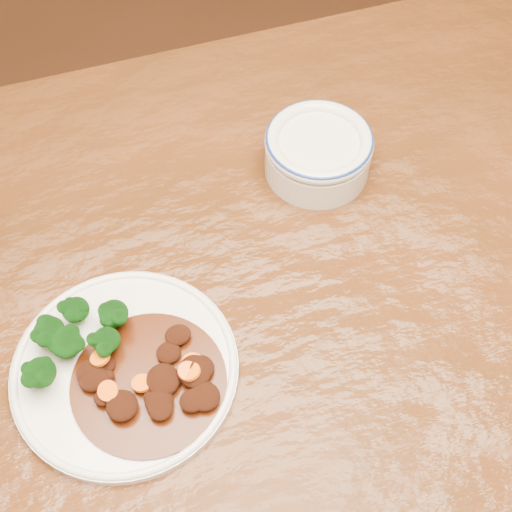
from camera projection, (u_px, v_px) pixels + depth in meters
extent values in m
plane|color=#472211|center=(287.00, 486.00, 1.43)|extent=(4.00, 4.00, 0.00)
cube|color=#4E230D|center=(310.00, 305.00, 0.82)|extent=(1.53, 0.94, 0.04)
cylinder|color=white|center=(125.00, 370.00, 0.75)|extent=(0.24, 0.24, 0.01)
torus|color=white|center=(125.00, 368.00, 0.74)|extent=(0.24, 0.24, 0.01)
cylinder|color=#6F974E|center=(53.00, 339.00, 0.75)|extent=(0.01, 0.01, 0.01)
ellipsoid|color=black|center=(49.00, 331.00, 0.74)|extent=(0.03, 0.03, 0.03)
cylinder|color=#6F974E|center=(45.00, 380.00, 0.73)|extent=(0.01, 0.01, 0.01)
ellipsoid|color=black|center=(40.00, 372.00, 0.71)|extent=(0.03, 0.03, 0.03)
cylinder|color=#6F974E|center=(79.00, 317.00, 0.77)|extent=(0.01, 0.01, 0.01)
ellipsoid|color=black|center=(76.00, 310.00, 0.75)|extent=(0.03, 0.03, 0.02)
cylinder|color=#6F974E|center=(70.00, 351.00, 0.74)|extent=(0.01, 0.01, 0.01)
ellipsoid|color=black|center=(67.00, 343.00, 0.73)|extent=(0.03, 0.03, 0.03)
cylinder|color=#6F974E|center=(109.00, 347.00, 0.75)|extent=(0.01, 0.01, 0.01)
ellipsoid|color=black|center=(106.00, 340.00, 0.73)|extent=(0.03, 0.03, 0.02)
cylinder|color=#6F974E|center=(116.00, 321.00, 0.76)|extent=(0.01, 0.01, 0.01)
ellipsoid|color=black|center=(114.00, 314.00, 0.75)|extent=(0.03, 0.03, 0.03)
cylinder|color=#421C07|center=(149.00, 383.00, 0.73)|extent=(0.16, 0.16, 0.00)
ellipsoid|color=black|center=(195.00, 371.00, 0.73)|extent=(0.03, 0.04, 0.02)
ellipsoid|color=black|center=(200.00, 368.00, 0.73)|extent=(0.03, 0.03, 0.02)
ellipsoid|color=black|center=(106.00, 377.00, 0.73)|extent=(0.02, 0.01, 0.01)
ellipsoid|color=black|center=(205.00, 396.00, 0.71)|extent=(0.03, 0.03, 0.02)
ellipsoid|color=black|center=(122.00, 406.00, 0.70)|extent=(0.03, 0.03, 0.02)
ellipsoid|color=black|center=(178.00, 335.00, 0.75)|extent=(0.03, 0.02, 0.01)
ellipsoid|color=black|center=(103.00, 398.00, 0.71)|extent=(0.02, 0.02, 0.01)
ellipsoid|color=black|center=(168.00, 380.00, 0.72)|extent=(0.03, 0.03, 0.01)
ellipsoid|color=black|center=(192.00, 401.00, 0.71)|extent=(0.03, 0.03, 0.01)
ellipsoid|color=black|center=(159.00, 402.00, 0.71)|extent=(0.03, 0.03, 0.01)
ellipsoid|color=black|center=(91.00, 373.00, 0.73)|extent=(0.03, 0.03, 0.02)
ellipsoid|color=black|center=(160.00, 409.00, 0.70)|extent=(0.03, 0.03, 0.01)
ellipsoid|color=black|center=(153.00, 398.00, 0.71)|extent=(0.02, 0.02, 0.01)
ellipsoid|color=black|center=(169.00, 353.00, 0.74)|extent=(0.03, 0.03, 0.01)
ellipsoid|color=black|center=(107.00, 364.00, 0.74)|extent=(0.02, 0.02, 0.01)
ellipsoid|color=black|center=(163.00, 380.00, 0.72)|extent=(0.03, 0.04, 0.02)
ellipsoid|color=black|center=(94.00, 380.00, 0.72)|extent=(0.03, 0.03, 0.02)
cylinder|color=#F85F0D|center=(108.00, 391.00, 0.71)|extent=(0.03, 0.03, 0.01)
cylinder|color=#F85F0D|center=(100.00, 357.00, 0.73)|extent=(0.03, 0.03, 0.01)
cylinder|color=#F85F0D|center=(192.00, 362.00, 0.73)|extent=(0.03, 0.03, 0.01)
cylinder|color=#F85F0D|center=(191.00, 372.00, 0.72)|extent=(0.03, 0.03, 0.01)
cylinder|color=#F85F0D|center=(142.00, 383.00, 0.72)|extent=(0.03, 0.03, 0.01)
cylinder|color=#F85F0D|center=(188.00, 371.00, 0.72)|extent=(0.02, 0.02, 0.01)
cylinder|color=beige|center=(317.00, 158.00, 0.89)|extent=(0.13, 0.13, 0.04)
cylinder|color=beige|center=(319.00, 144.00, 0.87)|extent=(0.10, 0.10, 0.01)
torus|color=beige|center=(319.00, 141.00, 0.86)|extent=(0.13, 0.13, 0.02)
torus|color=navy|center=(319.00, 139.00, 0.86)|extent=(0.13, 0.13, 0.01)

